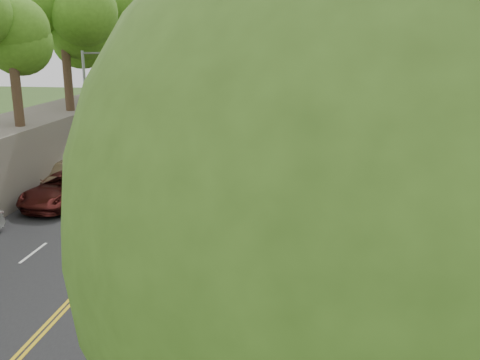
# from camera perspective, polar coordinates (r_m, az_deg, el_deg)

# --- Properties ---
(ground) EXTENTS (140.00, 140.00, 0.00)m
(ground) POSITION_cam_1_polar(r_m,az_deg,el_deg) (22.02, -4.41, -8.92)
(ground) COLOR #33511E
(ground) RESTS_ON ground
(road) EXTENTS (11.20, 66.00, 0.04)m
(road) POSITION_cam_1_polar(r_m,az_deg,el_deg) (37.08, -7.45, 1.11)
(road) COLOR black
(road) RESTS_ON ground
(sidewalk) EXTENTS (4.20, 66.00, 0.05)m
(sidewalk) POSITION_cam_1_polar(r_m,az_deg,el_deg) (35.76, 4.91, 0.67)
(sidewalk) COLOR gray
(sidewalk) RESTS_ON ground
(jersey_barrier) EXTENTS (0.42, 66.00, 0.60)m
(jersey_barrier) POSITION_cam_1_polar(r_m,az_deg,el_deg) (35.90, 1.25, 1.23)
(jersey_barrier) COLOR #BBD02D
(jersey_barrier) RESTS_ON ground
(rock_embankment) EXTENTS (5.00, 66.00, 4.00)m
(rock_embankment) POSITION_cam_1_polar(r_m,az_deg,el_deg) (39.64, -18.92, 4.26)
(rock_embankment) COLOR #595147
(rock_embankment) RESTS_ON ground
(chainlink_fence) EXTENTS (0.04, 66.00, 2.00)m
(chainlink_fence) POSITION_cam_1_polar(r_m,az_deg,el_deg) (35.47, 8.33, 2.06)
(chainlink_fence) COLOR slate
(chainlink_fence) RESTS_ON ground
(trees_embankment) EXTENTS (6.40, 66.00, 13.00)m
(trees_embankment) POSITION_cam_1_polar(r_m,az_deg,el_deg) (38.81, -19.35, 16.66)
(trees_embankment) COLOR #4D871F
(trees_embankment) RESTS_ON rock_embankment
(trees_fenceside) EXTENTS (7.00, 66.00, 14.00)m
(trees_fenceside) POSITION_cam_1_polar(r_m,az_deg,el_deg) (34.70, 12.68, 11.59)
(trees_fenceside) COLOR #58882C
(trees_fenceside) RESTS_ON ground
(streetlight) EXTENTS (2.52, 0.22, 8.00)m
(streetlight) POSITION_cam_1_polar(r_m,az_deg,el_deg) (37.04, -15.75, 7.93)
(streetlight) COLOR gray
(streetlight) RESTS_ON ground
(signpost) EXTENTS (0.62, 0.09, 3.10)m
(signpost) POSITION_cam_1_polar(r_m,az_deg,el_deg) (18.33, -3.40, -7.36)
(signpost) COLOR gray
(signpost) RESTS_ON sidewalk
(construction_barrel) EXTENTS (0.60, 0.60, 0.99)m
(construction_barrel) POSITION_cam_1_polar(r_m,az_deg,el_deg) (38.15, 7.33, 2.33)
(construction_barrel) COLOR #E73807
(construction_barrel) RESTS_ON sidewalk
(concrete_block) EXTENTS (1.26, 0.99, 0.80)m
(concrete_block) POSITION_cam_1_polar(r_m,az_deg,el_deg) (20.54, 6.24, -9.45)
(concrete_block) COLOR gray
(concrete_block) RESTS_ON sidewalk
(car_2) EXTENTS (3.26, 6.19, 1.66)m
(car_2) POSITION_cam_1_polar(r_m,az_deg,el_deg) (30.66, -18.23, -0.91)
(car_2) COLOR #4D1916
(car_2) RESTS_ON road
(car_3) EXTENTS (2.18, 5.17, 1.49)m
(car_3) POSITION_cam_1_polar(r_m,az_deg,el_deg) (38.14, -14.20, 2.35)
(car_3) COLOR black
(car_3) RESTS_ON road
(car_4) EXTENTS (2.32, 4.93, 1.63)m
(car_4) POSITION_cam_1_polar(r_m,az_deg,el_deg) (34.24, -18.18, 0.72)
(car_4) COLOR tan
(car_4) RESTS_ON road
(car_5) EXTENTS (2.02, 4.62, 1.48)m
(car_5) POSITION_cam_1_polar(r_m,az_deg,el_deg) (41.19, -11.02, 3.46)
(car_5) COLOR #A8ABAF
(car_5) RESTS_ON road
(car_6) EXTENTS (2.27, 4.79, 1.32)m
(car_6) POSITION_cam_1_polar(r_m,az_deg,el_deg) (53.53, -7.77, 6.21)
(car_6) COLOR black
(car_6) RESTS_ON road
(car_7) EXTENTS (2.51, 5.20, 1.46)m
(car_7) POSITION_cam_1_polar(r_m,az_deg,el_deg) (52.07, -8.67, 5.99)
(car_7) COLOR maroon
(car_7) RESTS_ON road
(car_8) EXTENTS (2.32, 4.86, 1.60)m
(car_8) POSITION_cam_1_polar(r_m,az_deg,el_deg) (57.07, -6.55, 6.95)
(car_8) COLOR silver
(car_8) RESTS_ON road
(painter_0) EXTENTS (0.64, 0.94, 1.85)m
(painter_0) POSITION_cam_1_polar(r_m,az_deg,el_deg) (22.45, -1.99, -5.70)
(painter_0) COLOR #BC8615
(painter_0) RESTS_ON sidewalk
(painter_1) EXTENTS (0.60, 0.71, 1.67)m
(painter_1) POSITION_cam_1_polar(r_m,az_deg,el_deg) (31.10, 2.36, 0.12)
(painter_1) COLOR white
(painter_1) RESTS_ON sidewalk
(painter_2) EXTENTS (0.71, 0.88, 1.71)m
(painter_2) POSITION_cam_1_polar(r_m,az_deg,el_deg) (29.43, 1.99, -0.71)
(painter_2) COLOR black
(painter_2) RESTS_ON sidewalk
(painter_3) EXTENTS (0.80, 1.28, 1.91)m
(painter_3) POSITION_cam_1_polar(r_m,az_deg,el_deg) (26.13, -0.42, -2.56)
(painter_3) COLOR #93553A
(painter_3) RESTS_ON sidewalk
(person_far) EXTENTS (1.15, 0.71, 1.82)m
(person_far) POSITION_cam_1_polar(r_m,az_deg,el_deg) (38.66, 7.70, 3.12)
(person_far) COLOR black
(person_far) RESTS_ON sidewalk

